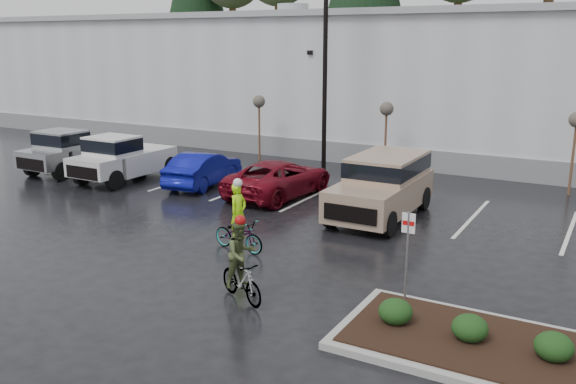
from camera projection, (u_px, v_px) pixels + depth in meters
The scene contains 19 objects.
ground at pixel (256, 278), 15.28m from camera, with size 120.00×120.00×0.00m, color black.
warehouse at pixel (472, 80), 32.99m from camera, with size 60.50×15.50×7.20m.
wooded_ridge at pixel (534, 73), 52.60m from camera, with size 80.00×25.00×6.00m, color #243D19.
lamppost at pixel (325, 42), 25.95m from camera, with size 0.50×1.00×9.22m.
sapling_west at pixel (259, 105), 29.41m from camera, with size 0.60×0.60×3.20m.
sapling_mid at pixel (386, 113), 26.32m from camera, with size 0.60×0.60×3.20m.
curb_island at pixel (552, 363), 11.09m from camera, with size 8.00×3.00×0.15m, color gray.
mulch_bed at pixel (552, 359), 11.07m from camera, with size 7.60×2.60×0.04m, color black.
shrub_a at pixel (395, 311), 12.44m from camera, with size 0.70×0.70×0.52m, color black.
shrub_b at pixel (470, 328), 11.72m from camera, with size 0.70×0.70×0.52m, color black.
shrub_c at pixel (554, 347), 11.01m from camera, with size 0.70×0.70×0.52m, color black.
fire_lane_sign at pixel (407, 247), 13.31m from camera, with size 0.30×0.05×2.20m.
pickup_silver at pixel (78, 149), 27.51m from camera, with size 2.10×5.20×1.96m, color #9DA1A5, non-canonical shape.
pickup_white at pixel (129, 156), 25.91m from camera, with size 2.10×5.20×1.96m, color silver, non-canonical shape.
car_blue at pixel (203, 169), 24.81m from camera, with size 1.46×4.20×1.38m, color navy.
car_red at pixel (279, 178), 23.15m from camera, with size 2.30×4.98×1.38m, color maroon.
suv_tan at pixel (381, 188), 20.22m from camera, with size 2.20×5.10×2.06m, color tan, non-canonical shape.
cyclist_hivis at pixel (239, 228), 17.12m from camera, with size 1.79×0.82×2.09m.
cyclist_olive at pixel (241, 269), 13.78m from camera, with size 1.61×1.06×2.03m.
Camera 1 is at (7.70, -12.07, 5.81)m, focal length 38.00 mm.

